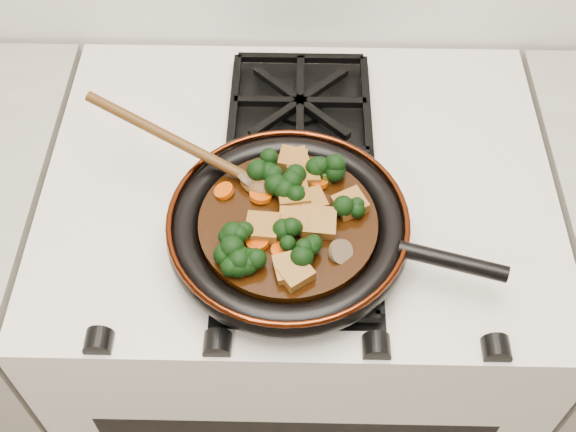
{
  "coord_description": "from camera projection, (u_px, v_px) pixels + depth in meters",
  "views": [
    {
      "loc": [
        -0.0,
        0.99,
        1.73
      ],
      "look_at": [
        -0.01,
        1.57,
        0.97
      ],
      "focal_mm": 45.0,
      "sensor_mm": 36.0,
      "label": 1
    }
  ],
  "objects": [
    {
      "name": "broccoli_floret_7",
      "position": [
        327.0,
        175.0,
        0.99
      ],
      "size": [
        0.09,
        0.09,
        0.07
      ],
      "primitive_type": null,
      "rotation": [
        -0.09,
        0.24,
        2.06
      ],
      "color": "black",
      "rests_on": "braising_sauce"
    },
    {
      "name": "tofu_cube_10",
      "position": [
        296.0,
        274.0,
        0.9
      ],
      "size": [
        0.05,
        0.05,
        0.02
      ],
      "primitive_type": "cube",
      "rotation": [
        0.06,
        -0.03,
        0.62
      ],
      "color": "brown",
      "rests_on": "braising_sauce"
    },
    {
      "name": "skillet",
      "position": [
        290.0,
        228.0,
        0.97
      ],
      "size": [
        0.45,
        0.33,
        0.05
      ],
      "rotation": [
        0.0,
        0.0,
        -0.27
      ],
      "color": "black",
      "rests_on": "burner_grate_front"
    },
    {
      "name": "broccoli_floret_0",
      "position": [
        286.0,
        185.0,
        0.98
      ],
      "size": [
        0.09,
        0.09,
        0.06
      ],
      "primitive_type": null,
      "rotation": [
        -0.06,
        -0.23,
        2.21
      ],
      "color": "black",
      "rests_on": "braising_sauce"
    },
    {
      "name": "tofu_cube_5",
      "position": [
        295.0,
        222.0,
        0.95
      ],
      "size": [
        0.04,
        0.04,
        0.03
      ],
      "primitive_type": "cube",
      "rotation": [
        -0.06,
        0.08,
        3.07
      ],
      "color": "brown",
      "rests_on": "braising_sauce"
    },
    {
      "name": "broccoli_floret_5",
      "position": [
        287.0,
        238.0,
        0.92
      ],
      "size": [
        0.08,
        0.08,
        0.06
      ],
      "primitive_type": null,
      "rotation": [
        -0.07,
        -0.07,
        1.11
      ],
      "color": "black",
      "rests_on": "braising_sauce"
    },
    {
      "name": "carrot_coin_4",
      "position": [
        318.0,
        182.0,
        0.99
      ],
      "size": [
        0.03,
        0.03,
        0.02
      ],
      "primitive_type": "cylinder",
      "rotation": [
        -0.34,
        0.07,
        0.0
      ],
      "color": "#C74105",
      "rests_on": "braising_sauce"
    },
    {
      "name": "tofu_cube_6",
      "position": [
        305.0,
        175.0,
        0.99
      ],
      "size": [
        0.04,
        0.04,
        0.02
      ],
      "primitive_type": "cube",
      "rotation": [
        0.06,
        0.05,
        1.67
      ],
      "color": "brown",
      "rests_on": "braising_sauce"
    },
    {
      "name": "carrot_coin_2",
      "position": [
        258.0,
        241.0,
        0.93
      ],
      "size": [
        0.03,
        0.03,
        0.01
      ],
      "primitive_type": "cylinder",
      "rotation": [
        -0.04,
        -0.15,
        0.0
      ],
      "color": "#C74105",
      "rests_on": "braising_sauce"
    },
    {
      "name": "tofu_cube_7",
      "position": [
        288.0,
        269.0,
        0.9
      ],
      "size": [
        0.04,
        0.05,
        0.03
      ],
      "primitive_type": "cube",
      "rotation": [
        -0.11,
        -0.1,
        1.82
      ],
      "color": "brown",
      "rests_on": "braising_sauce"
    },
    {
      "name": "broccoli_floret_4",
      "position": [
        264.0,
        170.0,
        1.0
      ],
      "size": [
        0.07,
        0.07,
        0.06
      ],
      "primitive_type": null,
      "rotation": [
        0.03,
        -0.14,
        1.7
      ],
      "color": "black",
      "rests_on": "braising_sauce"
    },
    {
      "name": "tofu_cube_4",
      "position": [
        350.0,
        205.0,
        0.96
      ],
      "size": [
        0.05,
        0.05,
        0.02
      ],
      "primitive_type": "cube",
      "rotation": [
        -0.08,
        -0.04,
        2.04
      ],
      "color": "brown",
      "rests_on": "braising_sauce"
    },
    {
      "name": "broccoli_floret_9",
      "position": [
        234.0,
        234.0,
        0.93
      ],
      "size": [
        0.08,
        0.09,
        0.07
      ],
      "primitive_type": null,
      "rotation": [
        0.13,
        -0.2,
        0.84
      ],
      "color": "black",
      "rests_on": "braising_sauce"
    },
    {
      "name": "tofu_cube_0",
      "position": [
        263.0,
        229.0,
        0.94
      ],
      "size": [
        0.05,
        0.05,
        0.03
      ],
      "primitive_type": "cube",
      "rotation": [
        -0.05,
        -0.02,
        1.46
      ],
      "color": "brown",
      "rests_on": "braising_sauce"
    },
    {
      "name": "burner_grate_back",
      "position": [
        300.0,
        106.0,
        1.15
      ],
      "size": [
        0.23,
        0.23,
        0.03
      ],
      "primitive_type": null,
      "color": "black",
      "rests_on": "stove"
    },
    {
      "name": "carrot_coin_0",
      "position": [
        283.0,
        250.0,
        0.92
      ],
      "size": [
        0.03,
        0.03,
        0.01
      ],
      "primitive_type": "cylinder",
      "rotation": [
        -0.1,
        -0.07,
        0.0
      ],
      "color": "#C74105",
      "rests_on": "braising_sauce"
    },
    {
      "name": "broccoli_floret_2",
      "position": [
        306.0,
        250.0,
        0.91
      ],
      "size": [
        0.08,
        0.08,
        0.07
      ],
      "primitive_type": null,
      "rotation": [
        0.06,
        -0.16,
        0.32
      ],
      "color": "black",
      "rests_on": "braising_sauce"
    },
    {
      "name": "mushroom_slice_2",
      "position": [
        248.0,
        179.0,
        0.99
      ],
      "size": [
        0.04,
        0.04,
        0.03
      ],
      "primitive_type": "cylinder",
      "rotation": [
        0.89,
        0.0,
        2.25
      ],
      "color": "brown",
      "rests_on": "braising_sauce"
    },
    {
      "name": "tofu_cube_1",
      "position": [
        294.0,
        196.0,
        0.97
      ],
      "size": [
        0.05,
        0.05,
        0.03
      ],
      "primitive_type": "cube",
      "rotation": [
        -0.08,
        -0.03,
        0.14
      ],
      "color": "brown",
      "rests_on": "braising_sauce"
    },
    {
      "name": "tofu_cube_2",
      "position": [
        312.0,
        202.0,
        0.97
      ],
      "size": [
        0.05,
        0.05,
        0.02
      ],
      "primitive_type": "cube",
      "rotation": [
        0.07,
        -0.05,
        1.94
      ],
      "color": "brown",
      "rests_on": "braising_sauce"
    },
    {
      "name": "mushroom_slice_0",
      "position": [
        341.0,
        252.0,
        0.92
      ],
      "size": [
        0.04,
        0.04,
        0.03
      ],
      "primitive_type": "cylinder",
      "rotation": [
        0.78,
        0.0,
        0.76
      ],
      "color": "brown",
      "rests_on": "braising_sauce"
    },
    {
      "name": "broccoli_floret_6",
      "position": [
        249.0,
        260.0,
        0.91
      ],
      "size": [
        0.08,
        0.08,
        0.07
      ],
      "primitive_type": null,
      "rotation": [
        0.19,
        -0.15,
        1.8
      ],
      "color": "black",
      "rests_on": "braising_sauce"
    },
    {
      "name": "broccoli_floret_8",
      "position": [
        233.0,
        260.0,
        0.9
      ],
      "size": [
        0.08,
        0.08,
        0.07
      ],
      "primitive_type": null,
      "rotation": [
        -0.06,
        -0.13,
        2.84
      ],
      "color": "black",
      "rests_on": "braising_sauce"
    },
    {
      "name": "carrot_coin_1",
      "position": [
        224.0,
        191.0,
        0.98
      ],
      "size": [
        0.03,
        0.03,
        0.02
      ],
      "primitive_type": "cylinder",
      "rotation": [
        -0.01,
        -0.34,
        0.0
      ],
      "color": "#C74105",
      "rests_on": "braising_sauce"
    },
    {
      "name": "carrot_coin_5",
      "position": [
        261.0,
        195.0,
        0.98
      ],
      "size": [
        0.03,
        0.03,
        0.01
      ],
      "primitive_type": "cylinder",
      "rotation": [
        -0.19,
        0.05,
        0.0
      ],
      "color": "#C74105",
      "rests_on": "braising_sauce"
    },
    {
      "name": "wooden_spoon",
      "position": [
        208.0,
        157.0,
        0.99
      ],
      "size": [
        0.16,
        0.09,
        0.27
      ],
      "rotation": [
        0.0,
        0.0,
        2.75
      ],
      "color": "#4D2E10",
      "rests_on": "braising_sauce"
    },
    {
      "name": "stove",
      "position": [
        296.0,
        324.0,
        1.44
      ],
      "size": [
        0.76,
        0.6,
        0.9
      ],
      "primitive_type": "cube",
      "color": "silver",
      "rests_on": "ground"
    },
    {
      "name": "mushroom_slice_1",
      "position": [
        256.0,
        175.0,
        1.0
      ],
      "size": [
        0.03,
        0.04,
        0.03
      ],
      "primitive_type": "cylinder",
      "rotation": [
        0.9,
        0.0,
        1.66
      ],
      "color": "brown",
      "rests_on": "braising_sauce"
    },
    {
      "name": "tofu_cube_11",
      "position": [
        292.0,
        161.0,
        1.01
      ],
      "size": [
        0.04,
        0.04,
        0.02
      ],
      "primitive_type": "cube",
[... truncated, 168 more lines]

